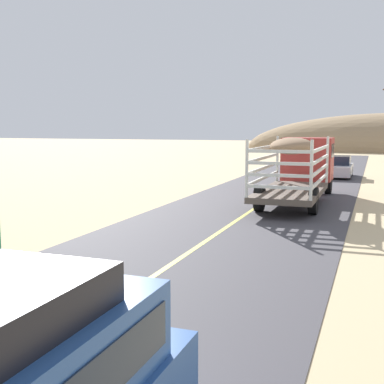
% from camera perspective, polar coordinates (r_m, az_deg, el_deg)
% --- Properties ---
extents(livestock_truck, '(2.53, 9.70, 3.02)m').
position_cam_1_polar(livestock_truck, '(25.26, 12.23, 3.30)').
color(livestock_truck, '#B2332D').
rests_on(livestock_truck, road_surface).
extents(car_far, '(1.80, 4.40, 1.46)m').
position_cam_1_polar(car_far, '(36.63, 16.08, 2.67)').
color(car_far, silver).
rests_on(car_far, road_surface).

